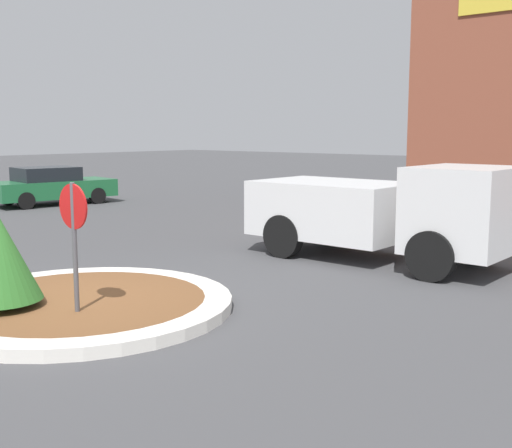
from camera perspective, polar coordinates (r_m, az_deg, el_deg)
name	(u,v)px	position (r m, az deg, el deg)	size (l,w,h in m)	color
ground_plane	(82,310)	(10.41, -15.25, -7.39)	(120.00, 120.00, 0.00)	#474749
traffic_island	(81,304)	(10.38, -15.27, -6.91)	(4.68, 4.68, 0.18)	silver
stop_sign	(74,228)	(9.43, -15.88, -0.32)	(0.65, 0.07, 2.04)	#4C4C51
utility_truck	(382,211)	(13.79, 11.15, 1.17)	(5.58, 2.31, 2.08)	silver
parked_sedan_green	(51,186)	(25.35, -17.75, 3.26)	(2.54, 4.69, 1.42)	#1E6638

